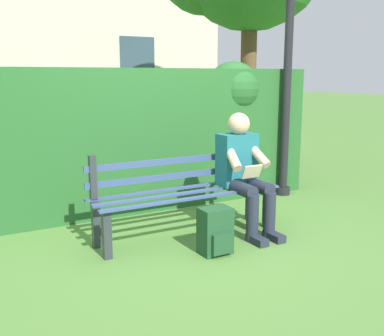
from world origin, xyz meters
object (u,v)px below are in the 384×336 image
(park_bench, at_px, (184,193))
(backpack, at_px, (215,231))
(person_seated, at_px, (244,170))
(lamp_post, at_px, (289,27))

(park_bench, distance_m, backpack, 0.59)
(park_bench, height_order, backpack, park_bench)
(park_bench, xyz_separation_m, person_seated, (-0.58, 0.16, 0.20))
(park_bench, xyz_separation_m, backpack, (-0.02, 0.55, -0.22))
(park_bench, xyz_separation_m, lamp_post, (-1.86, -0.75, 1.69))
(lamp_post, bearing_deg, park_bench, 21.94)
(backpack, bearing_deg, park_bench, -88.12)
(person_seated, bearing_deg, backpack, 34.70)
(person_seated, xyz_separation_m, backpack, (0.56, 0.39, -0.42))
(park_bench, relative_size, person_seated, 1.58)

